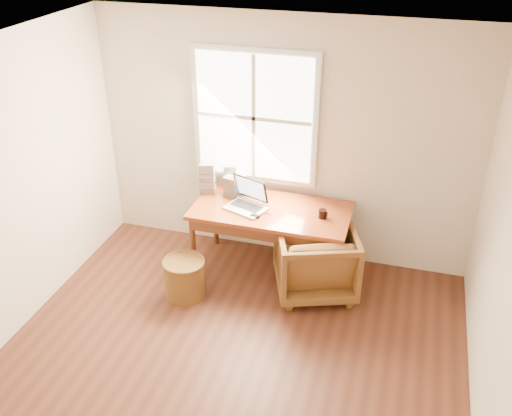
# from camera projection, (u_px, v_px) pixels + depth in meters

# --- Properties ---
(room_shell) EXTENTS (4.04, 4.54, 2.64)m
(room_shell) POSITION_uv_depth(u_px,v_px,m) (212.00, 246.00, 4.13)
(room_shell) COLOR #4E281B
(room_shell) RESTS_ON ground
(desk) EXTENTS (1.60, 0.80, 0.04)m
(desk) POSITION_uv_depth(u_px,v_px,m) (272.00, 211.00, 5.78)
(desk) COLOR brown
(desk) RESTS_ON room_shell
(armchair) EXTENTS (0.99, 1.00, 0.72)m
(armchair) POSITION_uv_depth(u_px,v_px,m) (315.00, 260.00, 5.66)
(armchair) COLOR brown
(armchair) RESTS_ON room_shell
(wicker_stool) EXTENTS (0.45, 0.45, 0.40)m
(wicker_stool) POSITION_uv_depth(u_px,v_px,m) (185.00, 278.00, 5.66)
(wicker_stool) COLOR brown
(wicker_stool) RESTS_ON room_shell
(laptop) EXTENTS (0.57, 0.58, 0.33)m
(laptop) POSITION_uv_depth(u_px,v_px,m) (246.00, 195.00, 5.68)
(laptop) COLOR silver
(laptop) RESTS_ON desk
(mouse) EXTENTS (0.11, 0.07, 0.04)m
(mouse) POSITION_uv_depth(u_px,v_px,m) (255.00, 216.00, 5.61)
(mouse) COLOR black
(mouse) RESTS_ON desk
(coffee_mug) EXTENTS (0.08, 0.08, 0.09)m
(coffee_mug) POSITION_uv_depth(u_px,v_px,m) (322.00, 214.00, 5.59)
(coffee_mug) COLOR black
(coffee_mug) RESTS_ON desk
(cd_stack_a) EXTENTS (0.15, 0.14, 0.26)m
(cd_stack_a) POSITION_uv_depth(u_px,v_px,m) (231.00, 176.00, 6.15)
(cd_stack_a) COLOR #B5B8C1
(cd_stack_a) RESTS_ON desk
(cd_stack_b) EXTENTS (0.17, 0.15, 0.22)m
(cd_stack_b) POSITION_uv_depth(u_px,v_px,m) (232.00, 186.00, 5.97)
(cd_stack_b) COLOR #28282D
(cd_stack_b) RESTS_ON desk
(cd_stack_c) EXTENTS (0.18, 0.17, 0.34)m
(cd_stack_c) POSITION_uv_depth(u_px,v_px,m) (207.00, 178.00, 6.01)
(cd_stack_c) COLOR #9E9EAB
(cd_stack_c) RESTS_ON desk
(cd_stack_d) EXTENTS (0.18, 0.17, 0.19)m
(cd_stack_d) POSITION_uv_depth(u_px,v_px,m) (239.00, 185.00, 6.03)
(cd_stack_d) COLOR silver
(cd_stack_d) RESTS_ON desk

